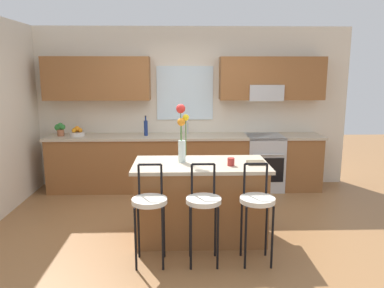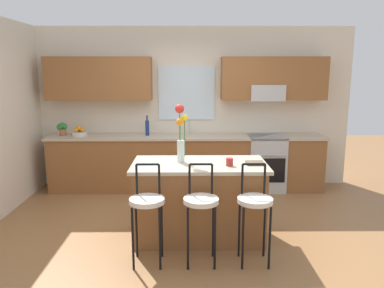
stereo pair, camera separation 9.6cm
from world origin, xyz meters
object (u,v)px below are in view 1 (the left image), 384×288
at_px(flower_vase, 182,132).
at_px(mug_ceramic, 231,162).
at_px(bar_stool_far, 257,204).
at_px(bar_stool_near, 150,205).
at_px(fruit_bowl_oranges, 77,132).
at_px(potted_plant_small, 60,129).
at_px(cookbook, 256,163).
at_px(kitchen_island, 201,200).
at_px(bottle_olive_oil, 146,128).
at_px(oven_range, 264,162).
at_px(bar_stool_middle, 204,205).

xyz_separation_m(flower_vase, mug_ceramic, (0.55, -0.19, -0.31)).
distance_m(bar_stool_far, flower_vase, 1.21).
bearing_deg(mug_ceramic, bar_stool_near, -151.31).
xyz_separation_m(flower_vase, fruit_bowl_oranges, (-1.72, 1.84, -0.30)).
bearing_deg(bar_stool_far, bar_stool_near, 180.00).
xyz_separation_m(mug_ceramic, potted_plant_small, (-2.55, 2.03, 0.08)).
bearing_deg(cookbook, bar_stool_far, -98.90).
bearing_deg(kitchen_island, bottle_olive_oil, 113.14).
relative_size(bar_stool_far, bottle_olive_oil, 3.14).
relative_size(oven_range, bar_stool_far, 0.88).
distance_m(bar_stool_near, flower_vase, 0.99).
distance_m(kitchen_island, bar_stool_middle, 0.64).
distance_m(flower_vase, bottle_olive_oil, 1.95).
xyz_separation_m(bar_stool_far, flower_vase, (-0.77, 0.67, 0.64)).
relative_size(bar_stool_near, mug_ceramic, 11.58).
xyz_separation_m(oven_range, mug_ceramic, (-0.83, -2.00, 0.51)).
bearing_deg(kitchen_island, cookbook, -6.04).
bearing_deg(flower_vase, bottle_olive_oil, 107.86).
xyz_separation_m(bar_stool_middle, potted_plant_small, (-2.21, 2.51, 0.41)).
bearing_deg(bottle_olive_oil, kitchen_island, -66.86).
xyz_separation_m(cookbook, fruit_bowl_oranges, (-2.58, 1.97, 0.04)).
bearing_deg(bottle_olive_oil, cookbook, -53.62).
bearing_deg(fruit_bowl_oranges, bar_stool_far, -45.32).
relative_size(kitchen_island, bar_stool_far, 1.50).
bearing_deg(bar_stool_middle, bar_stool_far, 0.00).
bearing_deg(flower_vase, potted_plant_small, 137.33).
xyz_separation_m(bar_stool_middle, bar_stool_far, (0.55, 0.00, 0.00)).
bearing_deg(oven_range, potted_plant_small, 179.55).
height_order(kitchen_island, bar_stool_near, bar_stool_near).
bearing_deg(cookbook, bar_stool_middle, -139.19).
xyz_separation_m(flower_vase, potted_plant_small, (-2.00, 1.84, -0.24)).
distance_m(cookbook, fruit_bowl_oranges, 3.24).
xyz_separation_m(oven_range, flower_vase, (-1.38, -1.81, 0.82)).
bearing_deg(flower_vase, bar_stool_near, -116.31).
distance_m(kitchen_island, potted_plant_small, 2.97).
distance_m(flower_vase, mug_ceramic, 0.66).
xyz_separation_m(mug_ceramic, bottle_olive_oil, (-1.15, 2.03, 0.09)).
xyz_separation_m(cookbook, potted_plant_small, (-2.85, 1.96, 0.11)).
relative_size(cookbook, bottle_olive_oil, 0.60).
distance_m(bar_stool_far, cookbook, 0.63).
bearing_deg(mug_ceramic, fruit_bowl_oranges, 138.24).
height_order(bar_stool_far, cookbook, bar_stool_far).
distance_m(oven_range, bar_stool_far, 2.57).
height_order(kitchen_island, cookbook, cookbook).
relative_size(oven_range, bottle_olive_oil, 2.77).
distance_m(bar_stool_far, bottle_olive_oil, 2.89).
xyz_separation_m(bottle_olive_oil, potted_plant_small, (-1.40, 0.00, -0.01)).
distance_m(bar_stool_far, potted_plant_small, 3.76).
relative_size(bottle_olive_oil, potted_plant_small, 1.51).
distance_m(bar_stool_middle, mug_ceramic, 0.68).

